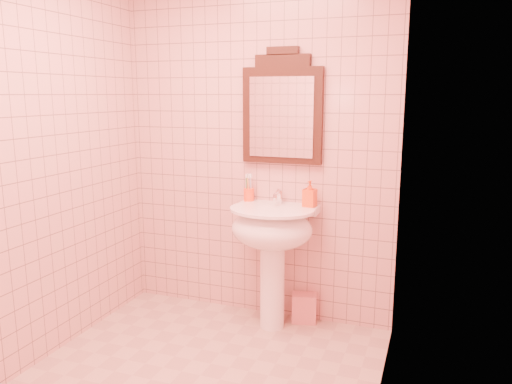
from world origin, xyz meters
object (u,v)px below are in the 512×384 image
at_px(pedestal_sink, 272,237).
at_px(towel, 304,308).
at_px(toothbrush_cup, 249,194).
at_px(soap_dispenser, 310,194).
at_px(mirror, 282,110).

distance_m(pedestal_sink, towel, 0.61).
bearing_deg(toothbrush_cup, soap_dispenser, -4.06).
bearing_deg(soap_dispenser, mirror, 169.30).
bearing_deg(pedestal_sink, soap_dispenser, 30.34).
bearing_deg(soap_dispenser, towel, 144.05).
height_order(pedestal_sink, soap_dispenser, soap_dispenser).
bearing_deg(mirror, towel, -12.27).
xyz_separation_m(pedestal_sink, towel, (0.19, 0.16, -0.56)).
bearing_deg(mirror, toothbrush_cup, -170.79).
bearing_deg(pedestal_sink, mirror, 90.00).
distance_m(soap_dispenser, towel, 0.85).
relative_size(pedestal_sink, towel, 4.11).
xyz_separation_m(soap_dispenser, towel, (-0.03, 0.03, -0.85)).
bearing_deg(soap_dispenser, toothbrush_cup, -177.40).
bearing_deg(towel, pedestal_sink, -140.61).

